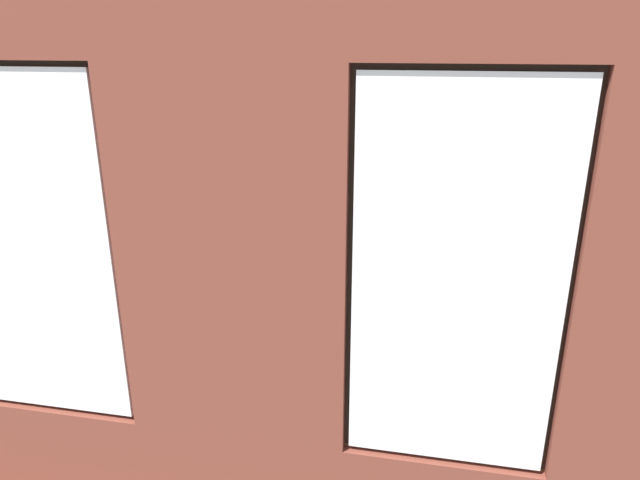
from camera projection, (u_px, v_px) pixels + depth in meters
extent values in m
cube|color=brown|center=(325.00, 327.00, 6.01)|extent=(6.61, 6.09, 0.10)
cube|color=brown|center=(232.00, 300.00, 3.03)|extent=(1.24, 0.16, 3.02)
cube|color=brown|center=(478.00, 26.00, 2.37)|extent=(1.06, 0.16, 0.30)
cube|color=white|center=(456.00, 287.00, 2.72)|extent=(1.00, 0.03, 1.98)
cube|color=#38281E|center=(456.00, 282.00, 2.77)|extent=(1.06, 0.04, 2.04)
cube|color=brown|center=(70.00, 451.00, 3.63)|extent=(1.06, 0.16, 0.69)
cube|color=white|center=(30.00, 253.00, 3.14)|extent=(1.00, 0.03, 1.98)
cube|color=#38281E|center=(37.00, 250.00, 3.19)|extent=(1.06, 0.04, 2.04)
cube|color=#A87547|center=(245.00, 423.00, 3.41)|extent=(3.56, 0.24, 0.06)
cube|color=black|center=(234.00, 214.00, 2.96)|extent=(0.48, 0.03, 0.62)
cube|color=teal|center=(235.00, 213.00, 2.98)|extent=(0.42, 0.01, 0.56)
cube|color=white|center=(40.00, 174.00, 5.85)|extent=(0.10, 5.09, 3.02)
cube|color=black|center=(173.00, 410.00, 4.25)|extent=(1.74, 0.85, 0.42)
cube|color=black|center=(147.00, 389.00, 3.82)|extent=(1.74, 0.24, 0.38)
cube|color=black|center=(270.00, 385.00, 4.01)|extent=(0.22, 0.85, 0.24)
cube|color=black|center=(76.00, 363.00, 4.29)|extent=(0.22, 0.85, 0.24)
cube|color=black|center=(214.00, 380.00, 4.14)|extent=(0.60, 0.65, 0.12)
cube|color=black|center=(132.00, 371.00, 4.26)|extent=(0.60, 0.65, 0.12)
cube|color=black|center=(551.00, 319.00, 5.64)|extent=(0.97, 1.82, 0.42)
cube|color=black|center=(593.00, 285.00, 5.43)|extent=(0.36, 1.78, 0.38)
cube|color=black|center=(547.00, 262.00, 6.24)|extent=(0.86, 0.28, 0.24)
cube|color=black|center=(566.00, 327.00, 4.83)|extent=(0.86, 0.28, 0.24)
cube|color=black|center=(547.00, 280.00, 5.86)|extent=(0.69, 0.65, 0.12)
cube|color=black|center=(554.00, 308.00, 5.26)|extent=(0.69, 0.65, 0.12)
cube|color=olive|center=(337.00, 282.00, 6.05)|extent=(1.34, 0.89, 0.04)
cube|color=olive|center=(396.00, 289.00, 6.36)|extent=(0.07, 0.07, 0.37)
cube|color=olive|center=(290.00, 281.00, 6.59)|extent=(0.07, 0.07, 0.37)
cube|color=olive|center=(391.00, 321.00, 5.65)|extent=(0.07, 0.07, 0.37)
cube|color=olive|center=(272.00, 310.00, 5.88)|extent=(0.07, 0.07, 0.37)
cylinder|color=#B23D38|center=(337.00, 276.00, 6.03)|extent=(0.09, 0.09, 0.10)
cylinder|color=beige|center=(323.00, 270.00, 6.16)|extent=(0.14, 0.14, 0.11)
sphere|color=#337F38|center=(323.00, 259.00, 6.12)|extent=(0.17, 0.17, 0.17)
cube|color=#B2B2B7|center=(373.00, 276.00, 6.12)|extent=(0.16, 0.15, 0.02)
cube|color=#59595B|center=(297.00, 281.00, 5.99)|extent=(0.08, 0.18, 0.02)
cube|color=black|center=(120.00, 265.00, 6.94)|extent=(1.28, 0.42, 0.46)
cube|color=black|center=(118.00, 245.00, 6.86)|extent=(0.46, 0.20, 0.05)
cube|color=black|center=(117.00, 241.00, 6.84)|extent=(0.06, 0.04, 0.06)
cube|color=black|center=(114.00, 214.00, 6.73)|extent=(1.05, 0.04, 0.62)
cube|color=black|center=(115.00, 213.00, 6.75)|extent=(1.00, 0.01, 0.57)
cylinder|color=#9E5638|center=(500.00, 277.00, 6.98)|extent=(0.15, 0.15, 0.16)
cylinder|color=brown|center=(501.00, 264.00, 6.92)|extent=(0.02, 0.02, 0.17)
ellipsoid|color=#3D8E42|center=(503.00, 249.00, 6.86)|extent=(0.26, 0.26, 0.22)
cylinder|color=beige|center=(430.00, 283.00, 6.78)|extent=(0.14, 0.14, 0.17)
cylinder|color=brown|center=(431.00, 271.00, 6.73)|extent=(0.02, 0.02, 0.13)
ellipsoid|color=#1E5B28|center=(432.00, 258.00, 6.67)|extent=(0.27, 0.27, 0.22)
cylinder|color=beige|center=(540.00, 259.00, 7.39)|extent=(0.22, 0.22, 0.26)
cylinder|color=brown|center=(543.00, 237.00, 7.30)|extent=(0.04, 0.04, 0.33)
cone|color=#1E5B28|center=(528.00, 208.00, 7.25)|extent=(0.57, 0.25, 0.53)
cone|color=#1E5B28|center=(541.00, 215.00, 7.01)|extent=(0.40, 0.58, 0.52)
cone|color=#1E5B28|center=(565.00, 216.00, 7.02)|extent=(0.57, 0.46, 0.49)
cone|color=#1E5B28|center=(561.00, 208.00, 7.24)|extent=(0.55, 0.42, 0.54)
cone|color=#1E5B28|center=(539.00, 204.00, 7.35)|extent=(0.34, 0.54, 0.57)
cylinder|color=#47423D|center=(115.00, 312.00, 5.86)|extent=(0.32, 0.32, 0.35)
cylinder|color=brown|center=(112.00, 292.00, 5.78)|extent=(0.05, 0.05, 0.09)
ellipsoid|color=#3D8E42|center=(109.00, 268.00, 5.69)|extent=(0.68, 0.68, 0.45)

